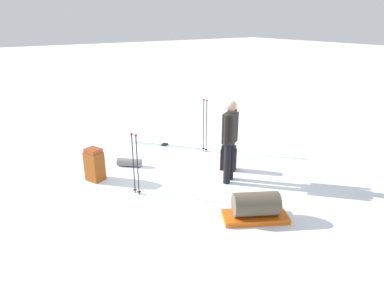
{
  "coord_description": "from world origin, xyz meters",
  "views": [
    {
      "loc": [
        5.54,
        -3.77,
        3.17
      ],
      "look_at": [
        0.0,
        0.0,
        0.7
      ],
      "focal_mm": 32.04,
      "sensor_mm": 36.0,
      "label": 1
    }
  ],
  "objects_px": {
    "ski_poles_planted_far": "(135,161)",
    "gear_sled": "(256,207)",
    "backpack_large_dark": "(94,165)",
    "ski_poles_planted_near": "(205,123)",
    "sleeping_mat_rolled": "(129,162)",
    "skier_standing": "(230,137)",
    "ski_pair_near": "(165,145)",
    "backpack_bright": "(228,158)"
  },
  "relations": [
    {
      "from": "backpack_large_dark",
      "to": "gear_sled",
      "type": "bearing_deg",
      "value": 29.79
    },
    {
      "from": "ski_pair_near",
      "to": "backpack_large_dark",
      "type": "xyz_separation_m",
      "value": [
        0.95,
        -2.2,
        0.33
      ]
    },
    {
      "from": "gear_sled",
      "to": "sleeping_mat_rolled",
      "type": "relative_size",
      "value": 2.11
    },
    {
      "from": "backpack_large_dark",
      "to": "sleeping_mat_rolled",
      "type": "relative_size",
      "value": 1.26
    },
    {
      "from": "skier_standing",
      "to": "backpack_bright",
      "type": "height_order",
      "value": "skier_standing"
    },
    {
      "from": "ski_poles_planted_far",
      "to": "gear_sled",
      "type": "bearing_deg",
      "value": 32.81
    },
    {
      "from": "backpack_large_dark",
      "to": "ski_pair_near",
      "type": "bearing_deg",
      "value": 113.39
    },
    {
      "from": "ski_pair_near",
      "to": "backpack_bright",
      "type": "relative_size",
      "value": 2.7
    },
    {
      "from": "backpack_large_dark",
      "to": "backpack_bright",
      "type": "bearing_deg",
      "value": 66.13
    },
    {
      "from": "skier_standing",
      "to": "ski_pair_near",
      "type": "height_order",
      "value": "skier_standing"
    },
    {
      "from": "ski_pair_near",
      "to": "backpack_large_dark",
      "type": "bearing_deg",
      "value": -66.61
    },
    {
      "from": "ski_poles_planted_far",
      "to": "gear_sled",
      "type": "relative_size",
      "value": 1.05
    },
    {
      "from": "ski_pair_near",
      "to": "ski_poles_planted_far",
      "type": "relative_size",
      "value": 1.25
    },
    {
      "from": "skier_standing",
      "to": "sleeping_mat_rolled",
      "type": "relative_size",
      "value": 3.09
    },
    {
      "from": "ski_pair_near",
      "to": "gear_sled",
      "type": "bearing_deg",
      "value": -7.37
    },
    {
      "from": "skier_standing",
      "to": "sleeping_mat_rolled",
      "type": "height_order",
      "value": "skier_standing"
    },
    {
      "from": "ski_poles_planted_near",
      "to": "sleeping_mat_rolled",
      "type": "height_order",
      "value": "ski_poles_planted_near"
    },
    {
      "from": "ski_poles_planted_near",
      "to": "sleeping_mat_rolled",
      "type": "bearing_deg",
      "value": -96.25
    },
    {
      "from": "backpack_large_dark",
      "to": "ski_poles_planted_near",
      "type": "relative_size",
      "value": 0.52
    },
    {
      "from": "ski_pair_near",
      "to": "ski_poles_planted_near",
      "type": "xyz_separation_m",
      "value": [
        0.91,
        0.64,
        0.73
      ]
    },
    {
      "from": "ski_poles_planted_near",
      "to": "gear_sled",
      "type": "height_order",
      "value": "ski_poles_planted_near"
    },
    {
      "from": "backpack_large_dark",
      "to": "ski_poles_planted_far",
      "type": "xyz_separation_m",
      "value": [
        1.03,
        0.45,
        0.34
      ]
    },
    {
      "from": "ski_pair_near",
      "to": "sleeping_mat_rolled",
      "type": "xyz_separation_m",
      "value": [
        0.7,
        -1.32,
        0.08
      ]
    },
    {
      "from": "backpack_large_dark",
      "to": "skier_standing",
      "type": "bearing_deg",
      "value": 54.64
    },
    {
      "from": "skier_standing",
      "to": "sleeping_mat_rolled",
      "type": "distance_m",
      "value": 2.45
    },
    {
      "from": "skier_standing",
      "to": "ski_poles_planted_far",
      "type": "distance_m",
      "value": 1.9
    },
    {
      "from": "skier_standing",
      "to": "backpack_large_dark",
      "type": "height_order",
      "value": "skier_standing"
    },
    {
      "from": "skier_standing",
      "to": "backpack_large_dark",
      "type": "xyz_separation_m",
      "value": [
        -1.59,
        -2.25,
        -0.62
      ]
    },
    {
      "from": "ski_pair_near",
      "to": "backpack_bright",
      "type": "bearing_deg",
      "value": 11.13
    },
    {
      "from": "gear_sled",
      "to": "skier_standing",
      "type": "bearing_deg",
      "value": 157.86
    },
    {
      "from": "sleeping_mat_rolled",
      "to": "ski_poles_planted_far",
      "type": "bearing_deg",
      "value": -18.41
    },
    {
      "from": "skier_standing",
      "to": "ski_pair_near",
      "type": "distance_m",
      "value": 2.71
    },
    {
      "from": "skier_standing",
      "to": "gear_sled",
      "type": "bearing_deg",
      "value": -22.14
    },
    {
      "from": "backpack_large_dark",
      "to": "ski_poles_planted_far",
      "type": "relative_size",
      "value": 0.57
    },
    {
      "from": "backpack_large_dark",
      "to": "backpack_bright",
      "type": "height_order",
      "value": "backpack_large_dark"
    },
    {
      "from": "backpack_bright",
      "to": "ski_poles_planted_far",
      "type": "height_order",
      "value": "ski_poles_planted_far"
    },
    {
      "from": "ski_pair_near",
      "to": "backpack_large_dark",
      "type": "distance_m",
      "value": 2.42
    },
    {
      "from": "gear_sled",
      "to": "ski_poles_planted_far",
      "type": "bearing_deg",
      "value": -147.19
    },
    {
      "from": "backpack_large_dark",
      "to": "ski_poles_planted_near",
      "type": "bearing_deg",
      "value": 90.72
    },
    {
      "from": "ski_poles_planted_near",
      "to": "ski_poles_planted_far",
      "type": "xyz_separation_m",
      "value": [
        1.06,
        -2.39,
        -0.06
      ]
    },
    {
      "from": "ski_poles_planted_near",
      "to": "ski_poles_planted_far",
      "type": "relative_size",
      "value": 1.1
    },
    {
      "from": "ski_poles_planted_far",
      "to": "gear_sled",
      "type": "distance_m",
      "value": 2.34
    }
  ]
}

